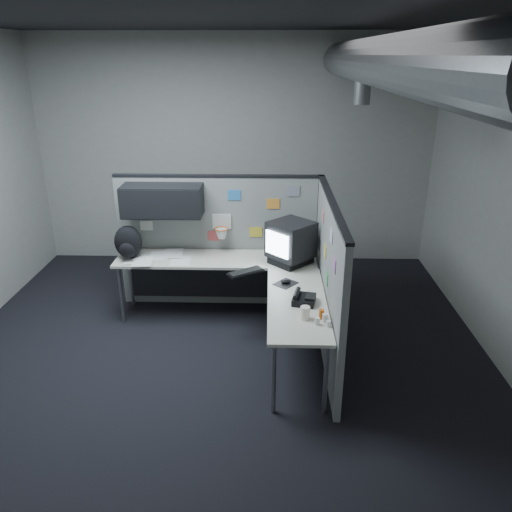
{
  "coord_description": "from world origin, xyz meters",
  "views": [
    {
      "loc": [
        0.51,
        -4.32,
        2.91
      ],
      "look_at": [
        0.38,
        0.35,
        1.01
      ],
      "focal_mm": 35.0,
      "sensor_mm": 36.0,
      "label": 1
    }
  ],
  "objects_px": {
    "desk": "(236,277)",
    "phone": "(304,299)",
    "monitor": "(291,242)",
    "backpack": "(128,243)",
    "keyboard": "(246,272)"
  },
  "relations": [
    {
      "from": "keyboard",
      "to": "phone",
      "type": "distance_m",
      "value": 0.87
    },
    {
      "from": "monitor",
      "to": "phone",
      "type": "bearing_deg",
      "value": -84.66
    },
    {
      "from": "monitor",
      "to": "desk",
      "type": "bearing_deg",
      "value": -165.2
    },
    {
      "from": "phone",
      "to": "backpack",
      "type": "distance_m",
      "value": 2.21
    },
    {
      "from": "monitor",
      "to": "phone",
      "type": "xyz_separation_m",
      "value": [
        0.09,
        -0.97,
        -0.21
      ]
    },
    {
      "from": "desk",
      "to": "phone",
      "type": "xyz_separation_m",
      "value": [
        0.69,
        -0.81,
        0.16
      ]
    },
    {
      "from": "desk",
      "to": "monitor",
      "type": "bearing_deg",
      "value": 14.69
    },
    {
      "from": "desk",
      "to": "keyboard",
      "type": "height_order",
      "value": "keyboard"
    },
    {
      "from": "desk",
      "to": "keyboard",
      "type": "xyz_separation_m",
      "value": [
        0.12,
        -0.15,
        0.13
      ]
    },
    {
      "from": "monitor",
      "to": "keyboard",
      "type": "height_order",
      "value": "monitor"
    },
    {
      "from": "keyboard",
      "to": "monitor",
      "type": "bearing_deg",
      "value": 42.35
    },
    {
      "from": "monitor",
      "to": "backpack",
      "type": "bearing_deg",
      "value": 177.44
    },
    {
      "from": "keyboard",
      "to": "phone",
      "type": "height_order",
      "value": "phone"
    },
    {
      "from": "monitor",
      "to": "phone",
      "type": "distance_m",
      "value": 0.99
    },
    {
      "from": "monitor",
      "to": "phone",
      "type": "relative_size",
      "value": 2.24
    }
  ]
}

